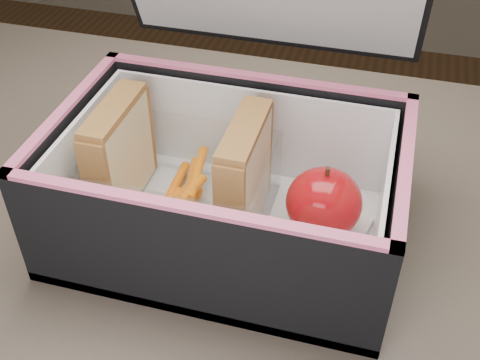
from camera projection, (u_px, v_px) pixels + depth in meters
name	position (u px, v px, depth m)	size (l,w,h in m)	color
kitchen_table	(227.00, 316.00, 0.64)	(1.20, 0.80, 0.75)	brown
lunch_bag	(228.00, 177.00, 0.56)	(0.32, 0.29, 0.31)	black
plastic_tub	(182.00, 182.00, 0.59)	(0.17, 0.12, 0.07)	white
sandwich_left	(120.00, 154.00, 0.59)	(0.03, 0.10, 0.11)	#CCB788
sandwich_right	(245.00, 175.00, 0.56)	(0.03, 0.10, 0.11)	#CCB788
carrot_sticks	(181.00, 201.00, 0.59)	(0.04, 0.13, 0.03)	#DE6000
paper_napkin	(326.00, 231.00, 0.58)	(0.07, 0.07, 0.01)	white
red_apple	(324.00, 203.00, 0.56)	(0.08, 0.08, 0.08)	maroon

